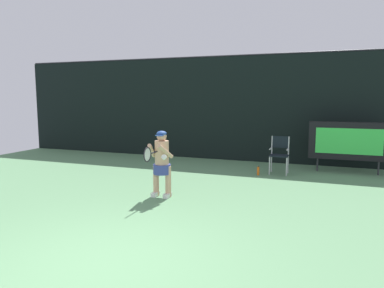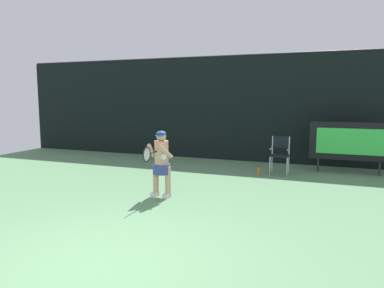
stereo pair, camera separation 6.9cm
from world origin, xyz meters
TOP-DOWN VIEW (x-y plane):
  - ground at (0.00, -0.19)m, footprint 18.00×22.00m
  - backdrop_screen at (0.00, 8.50)m, footprint 18.00×0.12m
  - scoreboard at (3.36, 7.50)m, footprint 2.20×0.21m
  - umpire_chair at (1.49, 6.76)m, footprint 0.52×0.44m
  - water_bottle at (0.97, 6.31)m, footprint 0.07×0.07m
  - tennis_player at (-0.67, 3.35)m, footprint 0.53×0.60m
  - tennis_racket at (-0.67, 2.70)m, footprint 0.03×0.60m

SIDE VIEW (x-z plane):
  - ground at x=0.00m, z-range -0.02..0.00m
  - water_bottle at x=0.97m, z-range -0.01..0.26m
  - umpire_chair at x=1.49m, z-range 0.08..1.16m
  - tennis_player at x=-0.67m, z-range 0.07..1.55m
  - scoreboard at x=3.36m, z-range 0.20..1.70m
  - tennis_racket at x=-0.67m, z-range 0.90..1.21m
  - backdrop_screen at x=0.00m, z-range -0.02..3.64m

